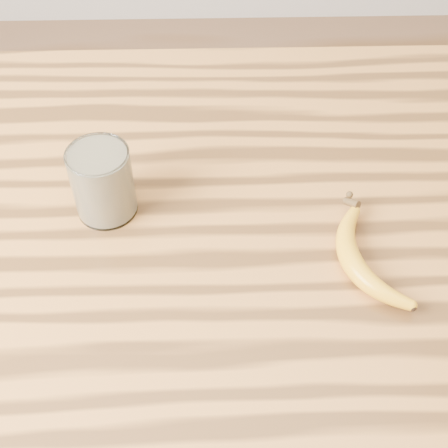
{
  "coord_description": "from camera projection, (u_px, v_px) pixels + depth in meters",
  "views": [
    {
      "loc": [
        0.09,
        -0.62,
        1.58
      ],
      "look_at": [
        0.11,
        -0.07,
        0.93
      ],
      "focal_mm": 50.0,
      "sensor_mm": 36.0,
      "label": 1
    }
  ],
  "objects": [
    {
      "name": "table",
      "position": [
        159.0,
        258.0,
        1.02
      ],
      "size": [
        1.2,
        0.8,
        0.9
      ],
      "color": "#AD6F2F",
      "rests_on": "ground"
    },
    {
      "name": "smoothie_glass",
      "position": [
        102.0,
        182.0,
        0.87
      ],
      "size": [
        0.09,
        0.09,
        0.11
      ],
      "color": "white",
      "rests_on": "table"
    },
    {
      "name": "banana",
      "position": [
        352.0,
        263.0,
        0.83
      ],
      "size": [
        0.16,
        0.26,
        0.03
      ],
      "primitive_type": null,
      "rotation": [
        0.0,
        0.0,
        0.28
      ],
      "color": "gold",
      "rests_on": "table"
    }
  ]
}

